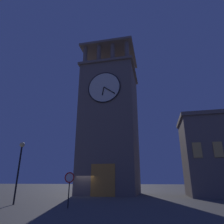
{
  "coord_description": "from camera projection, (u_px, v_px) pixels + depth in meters",
  "views": [
    {
      "loc": [
        -9.34,
        26.21,
        1.87
      ],
      "look_at": [
        -2.69,
        -4.07,
        12.64
      ],
      "focal_mm": 31.88,
      "sensor_mm": 36.0,
      "label": 1
    }
  ],
  "objects": [
    {
      "name": "ground_plane",
      "position": [
        85.0,
        196.0,
        25.46
      ],
      "size": [
        200.0,
        200.0,
        0.0
      ],
      "primitive_type": "plane",
      "color": "#56544F"
    },
    {
      "name": "street_lamp",
      "position": [
        20.0,
        160.0,
        17.67
      ],
      "size": [
        0.44,
        0.44,
        5.22
      ],
      "color": "black",
      "rests_on": "ground_plane"
    },
    {
      "name": "no_horn_sign",
      "position": [
        69.0,
        180.0,
        14.95
      ],
      "size": [
        0.78,
        0.14,
        2.51
      ],
      "color": "black",
      "rests_on": "ground_plane"
    },
    {
      "name": "clocktower",
      "position": [
        110.0,
        125.0,
        32.11
      ],
      "size": [
        8.8,
        9.14,
        25.69
      ],
      "color": "#75665B",
      "rests_on": "ground_plane"
    }
  ]
}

